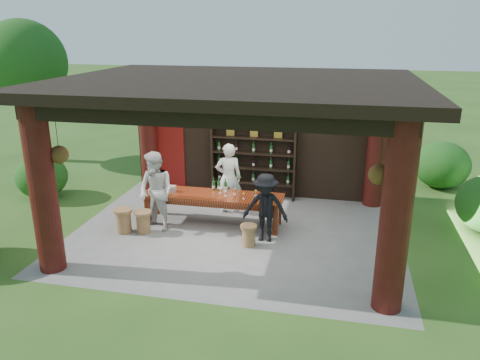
% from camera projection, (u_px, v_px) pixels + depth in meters
% --- Properties ---
extents(ground, '(90.00, 90.00, 0.00)m').
position_uv_depth(ground, '(236.00, 232.00, 10.80)').
color(ground, '#2D5119').
rests_on(ground, ground).
extents(pavilion, '(7.50, 6.00, 3.60)m').
position_uv_depth(pavilion, '(240.00, 138.00, 10.54)').
color(pavilion, slate).
rests_on(pavilion, ground).
extents(wine_shelf, '(2.33, 0.35, 2.05)m').
position_uv_depth(wine_shelf, '(253.00, 161.00, 12.77)').
color(wine_shelf, black).
rests_on(wine_shelf, ground).
extents(tasting_table, '(3.32, 0.88, 0.75)m').
position_uv_depth(tasting_table, '(213.00, 199.00, 11.10)').
color(tasting_table, '#54150C').
rests_on(tasting_table, ground).
extents(stool_near_left, '(0.39, 0.39, 0.52)m').
position_uv_depth(stool_near_left, '(143.00, 221.00, 10.73)').
color(stool_near_left, brown).
rests_on(stool_near_left, ground).
extents(stool_near_right, '(0.36, 0.36, 0.48)m').
position_uv_depth(stool_near_right, '(249.00, 235.00, 10.08)').
color(stool_near_right, brown).
rests_on(stool_near_right, ground).
extents(stool_far_left, '(0.44, 0.44, 0.57)m').
position_uv_depth(stool_far_left, '(123.00, 220.00, 10.73)').
color(stool_far_left, brown).
rests_on(stool_far_left, ground).
extents(host, '(0.74, 0.58, 1.80)m').
position_uv_depth(host, '(229.00, 178.00, 11.76)').
color(host, white).
rests_on(host, ground).
extents(guest_woman, '(1.10, 1.00, 1.85)m').
position_uv_depth(guest_woman, '(156.00, 192.00, 10.72)').
color(guest_woman, silver).
rests_on(guest_woman, ground).
extents(guest_man, '(1.00, 0.59, 1.54)m').
position_uv_depth(guest_man, '(266.00, 208.00, 10.19)').
color(guest_man, black).
rests_on(guest_man, ground).
extents(table_bottles, '(0.38, 0.09, 0.31)m').
position_uv_depth(table_bottles, '(219.00, 184.00, 11.28)').
color(table_bottles, '#194C1E').
rests_on(table_bottles, tasting_table).
extents(table_glasses, '(0.92, 0.33, 0.15)m').
position_uv_depth(table_glasses, '(236.00, 193.00, 10.95)').
color(table_glasses, silver).
rests_on(table_glasses, tasting_table).
extents(napkin_basket, '(0.26, 0.18, 0.14)m').
position_uv_depth(napkin_basket, '(170.00, 189.00, 11.24)').
color(napkin_basket, '#BF6672').
rests_on(napkin_basket, tasting_table).
extents(shrubs, '(12.97, 8.64, 1.36)m').
position_uv_depth(shrubs, '(292.00, 202.00, 11.16)').
color(shrubs, '#194C14').
rests_on(shrubs, ground).
extents(trees, '(22.06, 10.11, 4.80)m').
position_uv_depth(trees, '(431.00, 82.00, 10.35)').
color(trees, '#3F2819').
rests_on(trees, ground).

